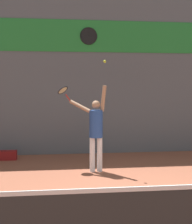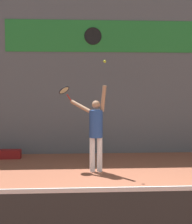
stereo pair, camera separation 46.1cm
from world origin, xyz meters
The scene contains 8 objects.
ground_plane centered at (0.00, 0.00, 0.00)m, with size 18.00×18.00×0.00m, color #9E563D.
back_wall centered at (0.00, 4.80, 2.50)m, with size 18.00×0.10×5.00m.
sponsor_banner centered at (0.00, 4.74, 3.61)m, with size 6.53×0.02×0.96m.
scoreboard_clock centered at (-0.64, 4.72, 3.61)m, with size 0.53×0.05×0.53m.
tennis_player centered at (-0.67, 2.61, 1.06)m, with size 0.90×0.57×2.09m.
tennis_racket centered at (-1.43, 3.11, 1.96)m, with size 0.40×0.38×0.39m.
tennis_ball centered at (-0.46, 2.55, 2.66)m, with size 0.07×0.07×0.07m.
equipment_bag centered at (-3.12, 4.16, 0.13)m, with size 0.72×0.26×0.25m.
Camera 2 is at (-1.07, -4.85, 2.02)m, focal length 50.00 mm.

